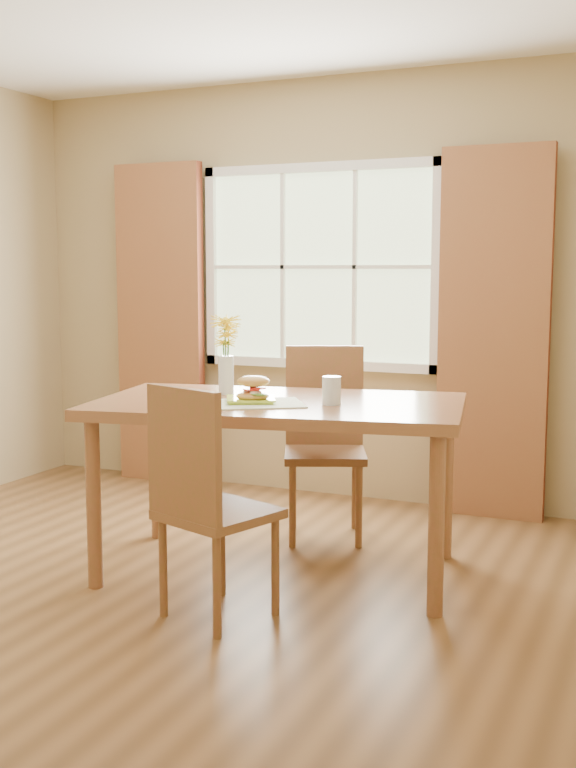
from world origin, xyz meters
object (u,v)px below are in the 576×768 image
(chair_far, at_px, (325,432))
(dining_table, at_px, (279,419))
(chair_near, at_px, (203,494))
(croissant_sandwich, at_px, (253,388))
(water_glass, at_px, (332,391))
(flower_vase, at_px, (226,345))

(chair_far, bearing_deg, dining_table, -110.01)
(chair_near, relative_size, croissant_sandwich, 5.39)
(dining_table, distance_m, water_glass, 0.32)
(dining_table, relative_size, water_glass, 14.32)
(dining_table, bearing_deg, chair_near, -103.33)
(croissant_sandwich, bearing_deg, dining_table, 46.11)
(dining_table, xyz_separation_m, chair_far, (-0.04, 0.70, -0.19))
(dining_table, height_order, water_glass, water_glass)
(flower_vase, bearing_deg, croissant_sandwich, -42.83)
(chair_near, relative_size, chair_far, 0.96)
(chair_far, relative_size, croissant_sandwich, 5.63)
(croissant_sandwich, height_order, flower_vase, flower_vase)
(flower_vase, bearing_deg, chair_far, 63.10)
(chair_far, bearing_deg, water_glass, -89.22)
(chair_near, height_order, flower_vase, flower_vase)
(dining_table, xyz_separation_m, croissant_sandwich, (-0.06, -0.15, 0.16))
(chair_far, relative_size, flower_vase, 2.63)
(chair_near, bearing_deg, water_glass, 85.16)
(dining_table, relative_size, chair_near, 1.89)
(dining_table, relative_size, chair_far, 1.81)
(chair_far, xyz_separation_m, flower_vase, (-0.30, -0.60, 0.53))
(dining_table, xyz_separation_m, chair_near, (-0.03, -0.70, -0.21))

